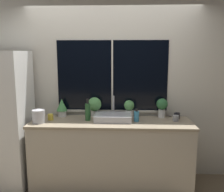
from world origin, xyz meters
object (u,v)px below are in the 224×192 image
Objects in this scene: potted_plant_far_right at (162,106)px; mug_black at (177,116)px; kettle at (39,116)px; refrigerator at (3,120)px; potted_plant_center_right at (129,108)px; soap_bottle at (136,116)px; sink at (113,117)px; mug_yellow at (51,117)px; potted_plant_center_left at (95,105)px; bottle_tall at (88,112)px; mug_grey at (176,118)px; potted_plant_far_left at (62,107)px.

mug_black is at bearing -15.49° from potted_plant_far_right.
kettle is at bearing -168.12° from potted_plant_far_right.
refrigerator reaches higher than kettle.
potted_plant_center_right is 1.38× the size of soap_bottle.
sink reaches higher than potted_plant_far_right.
soap_bottle is 1.19m from mug_yellow.
potted_plant_center_right is at bearing 0.00° from potted_plant_center_left.
bottle_tall reaches higher than kettle.
mug_grey is at bearing 1.14° from bottle_tall.
mug_yellow is (-0.52, 0.00, -0.08)m from bottle_tall.
sink is 1.75× the size of potted_plant_center_left.
soap_bottle is 0.61m from mug_black.
potted_plant_center_left is (-0.28, 0.20, 0.13)m from sink.
sink reaches higher than kettle.
potted_plant_far_left is at bearing -180.00° from potted_plant_center_right.
mug_yellow is at bearing 179.06° from soap_bottle.
bottle_tall is (-0.35, -0.01, 0.08)m from sink.
potted_plant_far_left reaches higher than mug_grey.
potted_plant_far_right is (0.97, 0.00, -0.00)m from potted_plant_center_left.
bottle_tall reaches higher than mug_yellow.
potted_plant_center_right is 0.61m from bottle_tall.
mug_yellow is (-0.87, -0.01, -0.00)m from sink.
bottle_tall is (1.17, 0.06, 0.11)m from refrigerator.
mug_grey is (2.38, 0.08, 0.03)m from refrigerator.
mug_grey is 1.85m from kettle.
potted_plant_center_right is 0.89× the size of potted_plant_far_right.
potted_plant_center_right reaches higher than mug_black.
potted_plant_far_left is at bearing 62.17° from mug_yellow.
kettle is (-1.68, -0.35, -0.08)m from potted_plant_far_right.
sink reaches higher than potted_plant_center_left.
bottle_tall is at bearing 12.55° from kettle.
mug_grey is at bearing -16.43° from potted_plant_center_right.
soap_bottle is (0.10, -0.23, -0.06)m from potted_plant_center_right.
sink is at bearing 0.85° from mug_yellow.
sink is 0.79m from potted_plant_far_left.
potted_plant_far_left is 1.63m from mug_grey.
mug_black is (0.58, 0.17, -0.03)m from soap_bottle.
bottle_tall is at bearing -159.69° from potted_plant_center_right.
mug_yellow is at bearing 50.77° from kettle.
sink is 2.79× the size of soap_bottle.
mug_black is 1.91m from kettle.
bottle_tall is (0.41, -0.21, -0.02)m from potted_plant_far_left.
soap_bottle is at bearing -1.57° from bottle_tall.
mug_black reaches higher than mug_grey.
refrigerator is at bearing -177.28° from sink.
potted_plant_center_left is at bearing 144.53° from sink.
soap_bottle is (-0.38, -0.23, -0.09)m from potted_plant_far_right.
refrigerator is 6.70× the size of potted_plant_far_right.
potted_plant_center_right is at bearing 163.57° from mug_grey.
refrigerator is at bearing -173.06° from potted_plant_far_right.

